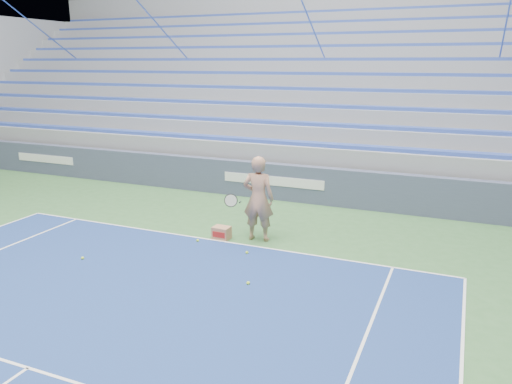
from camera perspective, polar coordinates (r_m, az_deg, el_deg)
sponsor_barrier at (r=15.16m, az=2.15°, el=1.23°), size 30.00×0.32×1.10m
bleachers at (r=20.26m, az=8.04°, el=9.70°), size 31.00×9.15×7.30m
tennis_player at (r=11.54m, az=0.25°, el=-0.77°), size 0.99×0.89×2.01m
ball_box at (r=11.87m, az=-3.96°, el=-4.68°), size 0.41×0.33×0.30m
tennis_ball_0 at (r=10.98m, az=-1.05°, el=-6.93°), size 0.07×0.07×0.07m
tennis_ball_1 at (r=11.96m, az=-4.76°, el=-5.13°), size 0.07×0.07×0.07m
tennis_ball_2 at (r=11.76m, az=-6.68°, el=-5.53°), size 0.07×0.07×0.07m
tennis_ball_3 at (r=9.56m, az=-0.91°, el=-10.37°), size 0.07×0.07×0.07m
tennis_ball_4 at (r=11.30m, az=-19.20°, el=-7.16°), size 0.07×0.07×0.07m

